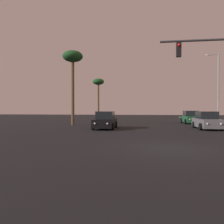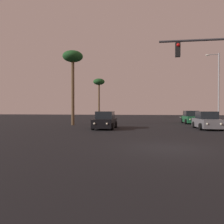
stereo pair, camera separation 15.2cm
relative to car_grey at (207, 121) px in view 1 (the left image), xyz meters
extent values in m
plane|color=black|center=(-4.81, -10.87, -0.76)|extent=(120.00, 120.00, 0.00)
cube|color=slate|center=(0.00, -0.04, -0.18)|extent=(1.92, 4.25, 0.80)
cube|color=black|center=(0.00, 0.11, 0.57)|extent=(1.66, 2.05, 0.70)
cylinder|color=black|center=(-0.90, -1.34, -0.44)|extent=(0.24, 0.64, 0.64)
cylinder|color=black|center=(0.90, -1.34, -0.44)|extent=(0.24, 0.64, 0.64)
cylinder|color=black|center=(-0.90, 1.27, -0.44)|extent=(0.24, 0.64, 0.64)
cylinder|color=black|center=(0.90, 1.27, -0.44)|extent=(0.24, 0.64, 0.64)
sphere|color=#F2EACC|center=(-0.56, -2.16, -0.13)|extent=(0.18, 0.18, 0.18)
sphere|color=#F2EACC|center=(0.56, -2.16, -0.13)|extent=(0.18, 0.18, 0.18)
cube|color=#195933|center=(0.24, 8.02, -0.18)|extent=(1.94, 4.26, 0.80)
cube|color=black|center=(0.24, 8.17, 0.57)|extent=(1.66, 2.05, 0.70)
cylinder|color=black|center=(-0.66, 6.72, -0.44)|extent=(0.24, 0.64, 0.64)
cylinder|color=black|center=(1.14, 6.72, -0.44)|extent=(0.24, 0.64, 0.64)
cylinder|color=black|center=(-0.66, 9.33, -0.44)|extent=(0.24, 0.64, 0.64)
cylinder|color=black|center=(1.14, 9.33, -0.44)|extent=(0.24, 0.64, 0.64)
sphere|color=#F2EACC|center=(-0.32, 5.90, -0.13)|extent=(0.18, 0.18, 0.18)
sphere|color=#F2EACC|center=(0.79, 5.90, -0.13)|extent=(0.18, 0.18, 0.18)
cube|color=black|center=(-9.69, -1.02, -0.18)|extent=(1.80, 4.20, 0.80)
cube|color=black|center=(-9.69, -0.87, 0.57)|extent=(1.60, 2.00, 0.70)
cylinder|color=black|center=(-10.59, -2.32, -0.44)|extent=(0.24, 0.64, 0.64)
cylinder|color=black|center=(-8.79, -2.32, -0.44)|extent=(0.24, 0.64, 0.64)
cylinder|color=black|center=(-10.59, 0.28, -0.44)|extent=(0.24, 0.64, 0.64)
cylinder|color=black|center=(-8.79, 0.28, -0.44)|extent=(0.24, 0.64, 0.64)
sphere|color=#F2EACC|center=(-10.25, -3.14, -0.13)|extent=(0.18, 0.18, 0.18)
sphere|color=#F2EACC|center=(-9.13, -3.14, -0.13)|extent=(0.18, 0.18, 0.18)
cylinder|color=#38383D|center=(-1.14, -7.52, 5.46)|extent=(7.76, 0.14, 0.14)
cube|color=black|center=(-3.85, -7.52, 4.91)|extent=(0.30, 0.24, 0.90)
sphere|color=red|center=(-3.85, -7.66, 5.18)|extent=(0.20, 0.20, 0.20)
cylinder|color=#99999E|center=(3.65, 8.05, 3.86)|extent=(0.18, 0.18, 9.00)
cylinder|color=#99999E|center=(2.95, 8.05, 8.21)|extent=(1.40, 0.10, 0.10)
ellipsoid|color=silver|center=(2.25, 8.05, 8.16)|extent=(0.50, 0.24, 0.20)
cylinder|color=brown|center=(-15.22, 23.13, 2.81)|extent=(0.36, 0.36, 7.15)
ellipsoid|color=#1E5123|center=(-15.22, 23.13, 6.87)|extent=(2.40, 2.40, 1.32)
cylinder|color=brown|center=(-14.28, 3.13, 3.07)|extent=(0.36, 0.36, 7.67)
ellipsoid|color=#1E5123|center=(-14.28, 3.13, 7.38)|extent=(2.40, 2.40, 1.32)
camera|label=1|loc=(-6.16, -21.85, 1.16)|focal=35.00mm
camera|label=2|loc=(-6.01, -21.83, 1.16)|focal=35.00mm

